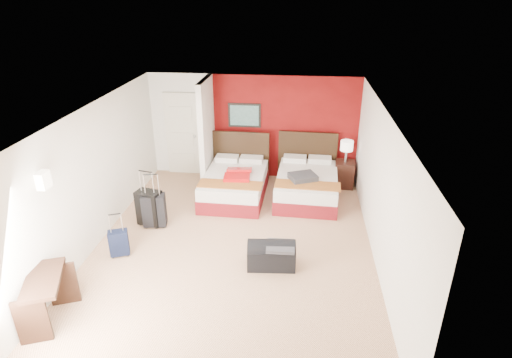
# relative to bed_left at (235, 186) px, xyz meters

# --- Properties ---
(ground) EXTENTS (6.50, 6.50, 0.00)m
(ground) POSITION_rel_bed_left_xyz_m (0.28, -1.96, -0.28)
(ground) COLOR #D8AB85
(ground) RESTS_ON ground
(room_walls) EXTENTS (5.02, 6.52, 2.50)m
(room_walls) POSITION_rel_bed_left_xyz_m (-1.13, -0.54, 0.97)
(room_walls) COLOR white
(room_walls) RESTS_ON ground
(red_accent_panel) EXTENTS (3.50, 0.04, 2.50)m
(red_accent_panel) POSITION_rel_bed_left_xyz_m (1.03, 1.27, 0.97)
(red_accent_panel) COLOR maroon
(red_accent_panel) RESTS_ON ground
(partition_wall) EXTENTS (0.12, 1.20, 2.50)m
(partition_wall) POSITION_rel_bed_left_xyz_m (-0.72, 0.65, 0.97)
(partition_wall) COLOR silver
(partition_wall) RESTS_ON ground
(entry_door) EXTENTS (0.82, 0.06, 2.05)m
(entry_door) POSITION_rel_bed_left_xyz_m (-1.47, 1.24, 0.74)
(entry_door) COLOR silver
(entry_door) RESTS_ON ground
(bed_left) EXTENTS (1.37, 1.92, 0.57)m
(bed_left) POSITION_rel_bed_left_xyz_m (0.00, 0.00, 0.00)
(bed_left) COLOR white
(bed_left) RESTS_ON ground
(bed_right) EXTENTS (1.41, 1.96, 0.57)m
(bed_right) POSITION_rel_bed_left_xyz_m (1.60, 0.13, 0.00)
(bed_right) COLOR white
(bed_right) RESTS_ON ground
(red_suitcase_open) EXTENTS (0.60, 0.79, 0.09)m
(red_suitcase_open) POSITION_rel_bed_left_xyz_m (0.10, -0.10, 0.33)
(red_suitcase_open) COLOR red
(red_suitcase_open) RESTS_ON bed_left
(jacket_bundle) EXTENTS (0.67, 0.61, 0.13)m
(jacket_bundle) POSITION_rel_bed_left_xyz_m (1.50, -0.17, 0.35)
(jacket_bundle) COLOR #3A3A3F
(jacket_bundle) RESTS_ON bed_right
(nightstand) EXTENTS (0.47, 0.47, 0.62)m
(nightstand) POSITION_rel_bed_left_xyz_m (2.48, 0.84, 0.03)
(nightstand) COLOR black
(nightstand) RESTS_ON ground
(table_lamp) EXTENTS (0.32, 0.32, 0.51)m
(table_lamp) POSITION_rel_bed_left_xyz_m (2.48, 0.84, 0.59)
(table_lamp) COLOR white
(table_lamp) RESTS_ON nightstand
(suitcase_black) EXTENTS (0.52, 0.39, 0.70)m
(suitcase_black) POSITION_rel_bed_left_xyz_m (-1.48, -1.37, 0.07)
(suitcase_black) COLOR black
(suitcase_black) RESTS_ON ground
(suitcase_charcoal) EXTENTS (0.48, 0.34, 0.65)m
(suitcase_charcoal) POSITION_rel_bed_left_xyz_m (-1.37, -1.41, 0.04)
(suitcase_charcoal) COLOR black
(suitcase_charcoal) RESTS_ON ground
(suitcase_navy) EXTENTS (0.38, 0.31, 0.46)m
(suitcase_navy) POSITION_rel_bed_left_xyz_m (-1.67, -2.45, -0.06)
(suitcase_navy) COLOR black
(suitcase_navy) RESTS_ON ground
(duffel_bag) EXTENTS (0.83, 0.48, 0.41)m
(duffel_bag) POSITION_rel_bed_left_xyz_m (1.01, -2.49, -0.08)
(duffel_bag) COLOR black
(duffel_bag) RESTS_ON ground
(jacket_draped) EXTENTS (0.47, 0.40, 0.06)m
(jacket_draped) POSITION_rel_bed_left_xyz_m (1.16, -2.54, 0.15)
(jacket_draped) COLOR #37373C
(jacket_draped) RESTS_ON duffel_bag
(desk) EXTENTS (0.75, 1.01, 0.75)m
(desk) POSITION_rel_bed_left_xyz_m (-1.98, -4.11, 0.09)
(desk) COLOR black
(desk) RESTS_ON ground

